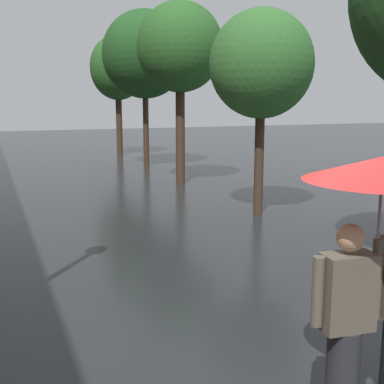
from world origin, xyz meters
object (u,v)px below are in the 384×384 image
(street_tree_3, at_px, (145,55))
(street_tree_4, at_px, (118,68))
(street_tree_1, at_px, (261,65))
(couple_under_umbrella, at_px, (379,246))
(street_tree_2, at_px, (180,48))

(street_tree_3, relative_size, street_tree_4, 1.07)
(street_tree_1, bearing_deg, street_tree_3, 89.45)
(street_tree_4, distance_m, couple_under_umbrella, 20.03)
(street_tree_1, relative_size, street_tree_3, 0.77)
(street_tree_2, relative_size, street_tree_3, 0.93)
(street_tree_4, bearing_deg, street_tree_2, -91.69)
(street_tree_1, bearing_deg, street_tree_4, 89.40)
(street_tree_1, bearing_deg, couple_under_umbrella, -113.01)
(street_tree_4, bearing_deg, street_tree_1, -90.60)
(street_tree_1, xyz_separation_m, couple_under_umbrella, (-2.84, -6.68, -1.82))
(street_tree_2, xyz_separation_m, couple_under_umbrella, (-2.73, -11.21, -2.58))
(street_tree_1, bearing_deg, street_tree_2, 91.43)
(street_tree_1, height_order, street_tree_4, street_tree_4)
(street_tree_2, xyz_separation_m, street_tree_3, (0.20, 4.13, 0.15))
(couple_under_umbrella, bearing_deg, street_tree_4, 81.39)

